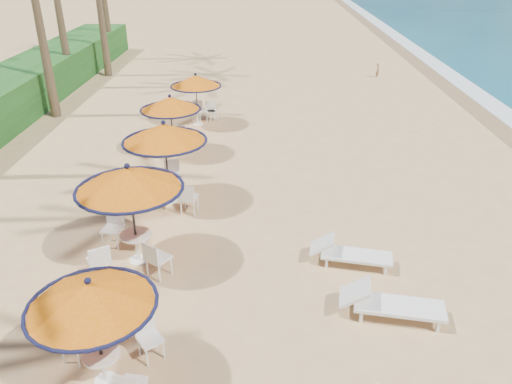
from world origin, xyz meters
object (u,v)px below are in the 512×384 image
station_0 (95,307)px  station_1 (128,192)px  lounger_mid (388,303)px  lounger_far (348,253)px  station_2 (165,143)px  station_4 (198,87)px  station_3 (171,111)px

station_0 → station_1: (-0.36, 3.76, 0.26)m
lounger_mid → lounger_far: 2.00m
station_1 → station_2: bearing=85.1°
station_0 → station_4: station_0 is taller
station_3 → lounger_mid: (6.00, -9.02, -1.31)m
station_3 → station_4: (0.55, 3.47, -0.03)m
lounger_mid → lounger_far: size_ratio=1.09×
station_1 → lounger_mid: 6.31m
station_4 → lounger_far: 11.72m
station_3 → lounger_mid: station_3 is taller
lounger_mid → lounger_far: (-0.55, 1.93, -0.03)m
station_2 → lounger_mid: size_ratio=1.14×
station_2 → lounger_far: size_ratio=1.25×
station_1 → station_2: 3.25m
station_1 → lounger_far: 5.47m
station_0 → station_2: bearing=90.7°
station_1 → lounger_far: bearing=-0.4°
lounger_far → station_3: bearing=138.8°
lounger_far → station_1: bearing=-169.1°
station_0 → station_4: bearing=90.1°
station_4 → station_3: bearing=-99.0°
station_1 → lounger_mid: bearing=-18.7°
station_3 → station_4: size_ratio=1.02×
station_1 → station_4: (0.33, 10.53, -0.28)m
station_0 → station_2: station_2 is taller
station_3 → station_4: station_3 is taller
station_0 → lounger_mid: bearing=18.3°
station_4 → lounger_far: (4.90, -10.56, -1.32)m
station_4 → lounger_mid: (5.45, -12.49, -1.29)m
lounger_mid → station_4: bearing=123.5°
station_1 → station_4: size_ratio=1.17×
station_2 → station_4: bearing=89.6°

